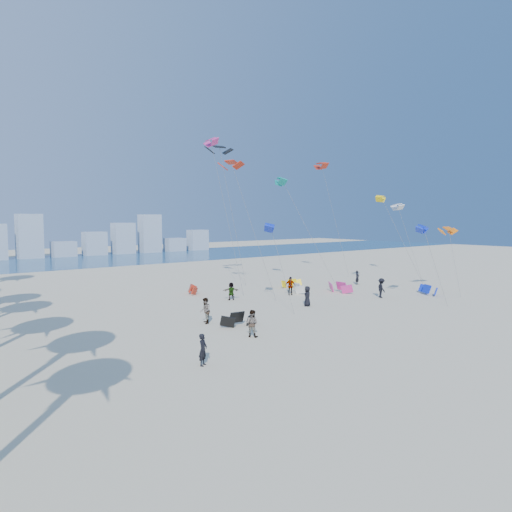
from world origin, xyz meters
TOP-DOWN VIEW (x-y plane):
  - ground at (0.00, 0.00)m, footprint 220.00×220.00m
  - ocean at (0.00, 72.00)m, footprint 220.00×220.00m
  - kitesurfer_near at (-8.67, 5.99)m, footprint 0.73×0.67m
  - kitesurfer_mid at (-2.97, 9.06)m, footprint 1.01×1.08m
  - kitesurfers_far at (8.10, 16.41)m, footprint 25.53×9.35m
  - grounded_kites at (11.09, 18.05)m, footprint 25.41×18.42m
  - flying_kites at (15.95, 22.91)m, footprint 30.76×25.28m
  - distant_skyline at (-1.19, 82.00)m, footprint 85.00×3.00m

SIDE VIEW (x-z plane):
  - ground at x=0.00m, z-range 0.00..0.00m
  - ocean at x=0.00m, z-range 0.01..0.01m
  - grounded_kites at x=11.09m, z-range -0.04..0.95m
  - kitesurfer_near at x=-8.67m, z-range 0.00..1.68m
  - kitesurfer_mid at x=-2.97m, z-range 0.00..1.77m
  - kitesurfers_far at x=8.10m, z-range -0.05..1.85m
  - distant_skyline at x=-1.19m, z-range -1.11..7.29m
  - flying_kites at x=15.95m, z-range 3.56..20.04m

